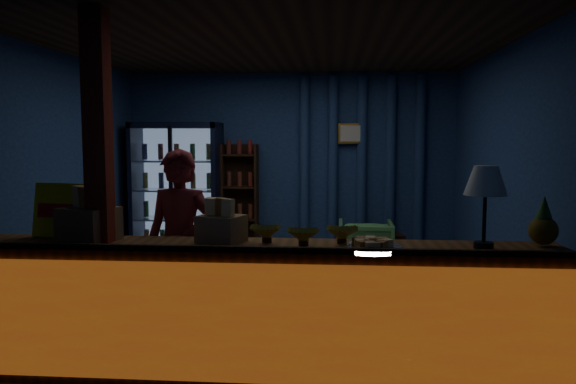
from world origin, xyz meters
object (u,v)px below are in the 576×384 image
(pastry_tray, at_px, (371,246))
(green_chair, at_px, (365,245))
(shopkeeper, at_px, (180,249))
(table_lamp, at_px, (486,184))

(pastry_tray, bearing_deg, green_chair, 87.28)
(shopkeeper, xyz_separation_m, table_lamp, (2.25, -0.54, 0.58))
(shopkeeper, distance_m, green_chair, 3.26)
(green_chair, distance_m, table_lamp, 3.54)
(shopkeeper, distance_m, table_lamp, 2.38)
(green_chair, height_order, table_lamp, table_lamp)
(green_chair, xyz_separation_m, pastry_tray, (-0.16, -3.42, 0.65))
(pastry_tray, bearing_deg, shopkeeper, 156.38)
(table_lamp, bearing_deg, green_chair, 100.22)
(shopkeeper, bearing_deg, pastry_tray, -16.02)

